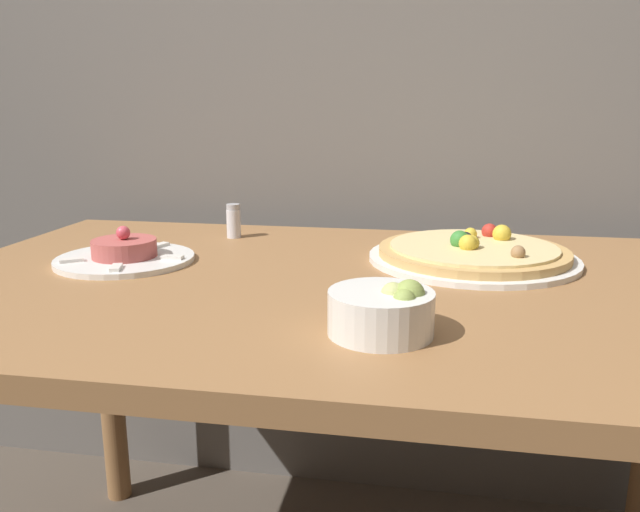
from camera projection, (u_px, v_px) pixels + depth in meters
dining_table at (339, 330)px, 1.03m from camera, size 1.39×0.85×0.72m
pizza_plate at (473, 253)px, 1.13m from camera, size 0.37×0.37×0.06m
tartare_plate at (125, 254)px, 1.12m from camera, size 0.25×0.25×0.07m
small_bowl at (384, 311)px, 0.77m from camera, size 0.13×0.13×0.07m
salt_shaker at (234, 221)px, 1.33m from camera, size 0.03×0.03×0.07m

